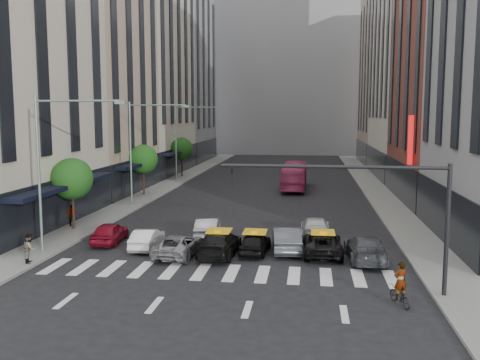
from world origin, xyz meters
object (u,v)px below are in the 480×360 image
(car_red, at_px, (110,232))
(pedestrian_far, at_px, (72,215))
(streetlamp_far, at_px, (184,133))
(taxi_center, at_px, (255,243))
(bus, at_px, (294,176))
(taxi_left, at_px, (219,243))
(pedestrian_near, at_px, (30,248))
(streetlamp_near, at_px, (54,153))
(motorcycle, at_px, (400,296))
(streetlamp_mid, at_px, (141,139))
(car_white_front, at_px, (147,239))

(car_red, xyz_separation_m, pedestrian_far, (-4.31, 3.94, 0.25))
(streetlamp_far, bearing_deg, taxi_center, -69.42)
(bus, bearing_deg, taxi_left, 83.58)
(car_red, relative_size, taxi_left, 0.80)
(pedestrian_near, bearing_deg, streetlamp_near, -25.90)
(pedestrian_near, bearing_deg, taxi_center, -89.05)
(streetlamp_far, xyz_separation_m, pedestrian_near, (-0.36, -34.48, -4.97))
(streetlamp_near, bearing_deg, taxi_center, 7.51)
(motorcycle, bearing_deg, pedestrian_far, -53.29)
(car_red, height_order, pedestrian_far, pedestrian_far)
(streetlamp_far, bearing_deg, streetlamp_mid, -90.00)
(streetlamp_near, height_order, taxi_center, streetlamp_near)
(car_white_front, relative_size, pedestrian_near, 2.39)
(streetlamp_far, xyz_separation_m, motorcycle, (18.44, -38.17, -5.48))
(streetlamp_near, xyz_separation_m, pedestrian_near, (-0.36, -2.48, -4.97))
(car_white_front, distance_m, taxi_center, 6.61)
(motorcycle, bearing_deg, bus, -102.21)
(car_red, bearing_deg, streetlamp_far, -88.86)
(streetlamp_far, relative_size, pedestrian_far, 5.87)
(bus, distance_m, pedestrian_far, 26.71)
(pedestrian_far, bearing_deg, streetlamp_far, -126.00)
(streetlamp_near, xyz_separation_m, taxi_center, (11.45, 1.51, -5.27))
(streetlamp_near, xyz_separation_m, streetlamp_far, (0.00, 32.00, 0.00))
(car_red, bearing_deg, taxi_left, 161.44)
(car_white_front, bearing_deg, streetlamp_mid, -72.48)
(car_red, xyz_separation_m, motorcycle, (16.37, -9.05, -0.25))
(streetlamp_mid, xyz_separation_m, streetlamp_far, (0.00, 16.00, 0.00))
(car_white_front, bearing_deg, pedestrian_near, 37.93)
(car_white_front, xyz_separation_m, taxi_left, (4.60, -0.94, 0.10))
(streetlamp_near, bearing_deg, taxi_left, 4.95)
(streetlamp_near, xyz_separation_m, car_white_front, (4.84, 1.76, -5.29))
(streetlamp_mid, distance_m, taxi_center, 19.20)
(car_red, bearing_deg, streetlamp_mid, -83.96)
(car_white_front, xyz_separation_m, bus, (8.09, 27.04, 0.81))
(car_white_front, xyz_separation_m, motorcycle, (13.60, -7.93, -0.20))
(taxi_center, bearing_deg, streetlamp_near, 11.76)
(streetlamp_far, height_order, taxi_center, streetlamp_far)
(taxi_left, bearing_deg, pedestrian_far, -24.99)
(car_red, distance_m, bus, 28.11)
(taxi_left, bearing_deg, bus, -94.91)
(taxi_left, bearing_deg, car_white_front, -9.40)
(pedestrian_far, bearing_deg, car_red, 106.65)
(bus, height_order, pedestrian_far, bus)
(taxi_center, relative_size, pedestrian_near, 2.38)
(car_white_front, distance_m, bus, 28.23)
(streetlamp_mid, distance_m, pedestrian_far, 10.68)
(streetlamp_near, height_order, taxi_left, streetlamp_near)
(streetlamp_far, height_order, pedestrian_far, streetlamp_far)
(streetlamp_mid, bearing_deg, car_red, -81.04)
(streetlamp_near, distance_m, car_red, 6.32)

